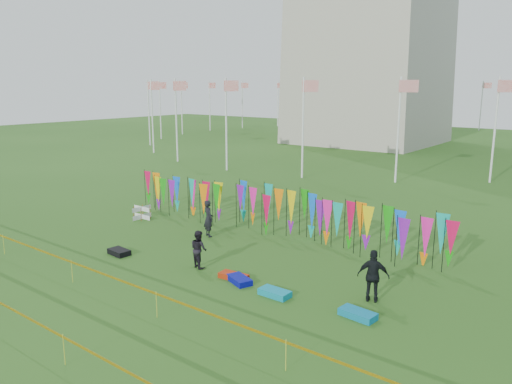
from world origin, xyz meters
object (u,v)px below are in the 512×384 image
Objects in this scene: person_mid at (199,249)px; kite_bag_turquoise at (275,293)px; person_left at (208,218)px; kite_bag_black at (119,252)px; kite_bag_red at (234,276)px; kite_bag_teal at (358,314)px; box_kite at (142,213)px; kite_bag_blue at (239,280)px; person_right at (373,276)px.

kite_bag_turquoise is at bearing -170.12° from person_mid.
person_left is 4.70m from kite_bag_black.
person_left is 5.85m from kite_bag_red.
person_left reaches higher than person_mid.
kite_bag_teal is (9.92, -3.56, -0.81)m from person_left.
kite_bag_teal is at bearing -176.41° from person_left.
kite_bag_black is 11.22m from kite_bag_teal.
box_kite is 0.71× the size of kite_bag_black.
box_kite reaches higher than kite_bag_turquoise.
person_left is 1.70× the size of kite_bag_blue.
kite_bag_blue is at bearing 167.20° from person_left.
kite_bag_turquoise is 1.11× the size of kite_bag_black.
person_left is at bearing 74.19° from kite_bag_black.
box_kite is at bearing -8.34° from person_mid.
kite_bag_black reaches higher than kite_bag_red.
kite_bag_red is at bearing -20.24° from box_kite.
box_kite is at bearing 161.85° from kite_bag_turquoise.
box_kite is 8.61m from person_mid.
kite_bag_turquoise is at bearing 4.44° from kite_bag_black.
kite_bag_black is 0.86× the size of kite_bag_teal.
kite_bag_turquoise is 0.96× the size of kite_bag_teal.
kite_bag_red is at bearing 165.96° from person_left.
kite_bag_black is at bearing -175.56° from kite_bag_turquoise.
kite_bag_black is at bearing 30.85° from person_mid.
kite_bag_turquoise is 1.05× the size of kite_bag_blue.
person_mid is 7.23m from person_right.
person_left reaches higher than kite_bag_red.
person_right is at bearing 12.00° from kite_bag_black.
person_mid is (7.85, -3.51, 0.42)m from box_kite.
kite_bag_turquoise is at bearing -5.18° from kite_bag_blue.
kite_bag_black is (-11.02, -2.34, -0.81)m from person_right.
person_right is 5.04m from kite_bag_blue.
person_right is (9.75, -2.12, 0.01)m from person_left.
box_kite is 10.91m from kite_bag_blue.
box_kite reaches higher than kite_bag_blue.
kite_bag_red is (-2.20, 0.32, -0.01)m from kite_bag_turquoise.
person_left is 7.85m from kite_bag_turquoise.
kite_bag_blue is 0.46m from kite_bag_red.
kite_bag_blue is at bearing -2.71° from person_right.
person_mid reaches higher than kite_bag_blue.
person_right is 1.62× the size of kite_bag_red.
kite_bag_red is at bearing 159.63° from kite_bag_blue.
person_right reaches higher than person_mid.
kite_bag_red is at bearing -5.80° from person_right.
person_mid is 2.50m from kite_bag_blue.
kite_bag_red is at bearing -167.38° from person_mid.
kite_bag_turquoise is (6.80, -3.83, -0.81)m from person_left.
kite_bag_black is at bearing -172.88° from kite_bag_blue.
kite_bag_black is (-1.26, -4.46, -0.80)m from person_left.
kite_bag_teal is at bearing 1.35° from kite_bag_blue.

